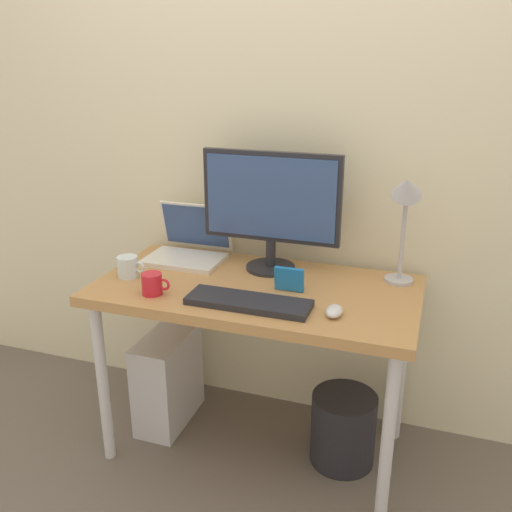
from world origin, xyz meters
TOP-DOWN VIEW (x-y plane):
  - ground_plane at (0.00, 0.00)m, footprint 6.00×6.00m
  - back_wall at (0.00, 0.38)m, footprint 4.40×0.04m
  - desk at (0.00, 0.00)m, footprint 1.22×0.63m
  - monitor at (0.00, 0.18)m, footprint 0.56×0.20m
  - laptop at (-0.37, 0.20)m, footprint 0.32×0.27m
  - desk_lamp at (0.51, 0.18)m, footprint 0.11×0.16m
  - keyboard at (0.03, -0.18)m, footprint 0.44×0.14m
  - mouse at (0.33, -0.16)m, footprint 0.06×0.09m
  - coffee_mug at (-0.33, -0.20)m, footprint 0.11×0.08m
  - glass_cup at (-0.50, -0.08)m, footprint 0.12×0.08m
  - photo_frame at (0.13, -0.01)m, footprint 0.11×0.03m
  - computer_tower at (-0.43, 0.05)m, footprint 0.18×0.36m
  - wastebasket at (0.36, 0.03)m, footprint 0.26×0.26m

SIDE VIEW (x-z plane):
  - ground_plane at x=0.00m, z-range 0.00..0.00m
  - wastebasket at x=0.36m, z-range 0.00..0.30m
  - computer_tower at x=-0.43m, z-range 0.00..0.42m
  - desk at x=0.00m, z-range 0.29..1.03m
  - keyboard at x=0.03m, z-range 0.74..0.76m
  - mouse at x=0.33m, z-range 0.74..0.77m
  - coffee_mug at x=-0.33m, z-range 0.74..0.82m
  - glass_cup at x=-0.50m, z-range 0.74..0.82m
  - photo_frame at x=0.13m, z-range 0.74..0.83m
  - laptop at x=-0.37m, z-range 0.68..0.91m
  - monitor at x=0.00m, z-range 0.77..1.25m
  - desk_lamp at x=0.51m, z-range 0.83..1.28m
  - back_wall at x=0.00m, z-range 0.00..2.60m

